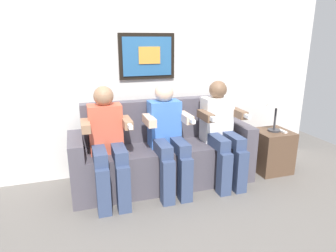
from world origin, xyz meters
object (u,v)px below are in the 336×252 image
Objects in this scene: person_in_middle at (168,135)px; person_on_right at (221,129)px; person_on_left at (108,141)px; couch at (163,156)px; side_table_right at (271,151)px; table_lamp at (277,101)px; spare_remote_on_table at (282,131)px.

person_on_right is (0.60, -0.00, 0.00)m from person_in_middle.
person_on_left is 0.60m from person_in_middle.
person_in_middle is at bearing -89.83° from couch.
side_table_right is 1.09× the size of table_lamp.
couch is at bearing 173.21° from spare_remote_on_table.
person_in_middle is 8.54× the size of spare_remote_on_table.
person_on_right is at bearing -175.09° from side_table_right.
table_lamp is at bearing 143.03° from spare_remote_on_table.
person_on_left is (-0.60, -0.17, 0.29)m from couch.
couch is 1.75× the size of person_on_left.
side_table_right is at bearing 142.00° from spare_remote_on_table.
table_lamp is at bearing 1.70° from person_on_left.
person_in_middle reaches higher than spare_remote_on_table.
person_on_left is 8.54× the size of spare_remote_on_table.
person_on_right is (0.60, -0.17, 0.29)m from couch.
couch is 1.75× the size of person_on_right.
spare_remote_on_table is at bearing -38.00° from side_table_right.
couch is 0.34m from person_in_middle.
person_on_left is at bearing 179.98° from person_on_right.
spare_remote_on_table is (1.40, -0.17, 0.20)m from couch.
person_in_middle is 1.37m from side_table_right.
person_on_left is at bearing 180.00° from person_in_middle.
person_on_left is 1.00× the size of person_on_right.
person_in_middle is 2.41× the size of table_lamp.
table_lamp is (1.32, 0.06, 0.25)m from person_in_middle.
table_lamp is 0.36m from spare_remote_on_table.
person_in_middle is 1.00× the size of person_on_right.
couch is 0.69m from person_on_right.
spare_remote_on_table is (1.40, 0.00, -0.10)m from person_in_middle.
person_in_middle is 0.60m from person_on_right.
spare_remote_on_table is (0.79, 0.00, -0.10)m from person_on_right.
person_in_middle is 2.22× the size of side_table_right.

